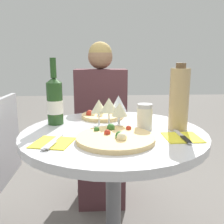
% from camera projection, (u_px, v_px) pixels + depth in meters
% --- Properties ---
extents(dining_table, '(0.87, 0.87, 0.72)m').
position_uv_depth(dining_table, '(113.00, 156.00, 1.21)').
color(dining_table, slate).
rests_on(dining_table, ground_plane).
extents(chair_behind_diner, '(0.44, 0.44, 0.87)m').
position_uv_depth(chair_behind_diner, '(101.00, 137.00, 2.05)').
color(chair_behind_diner, '#ADADB2').
rests_on(chair_behind_diner, ground_plane).
extents(seated_diner, '(0.39, 0.42, 1.18)m').
position_uv_depth(seated_diner, '(101.00, 131.00, 1.89)').
color(seated_diner, '#512D33').
rests_on(seated_diner, ground_plane).
extents(pizza_large, '(0.33, 0.33, 0.05)m').
position_uv_depth(pizza_large, '(117.00, 138.00, 1.04)').
color(pizza_large, '#E5C17F').
rests_on(pizza_large, dining_table).
extents(pizza_small_far, '(0.24, 0.24, 0.05)m').
position_uv_depth(pizza_small_far, '(102.00, 115.00, 1.44)').
color(pizza_small_far, '#E5C17F').
rests_on(pizza_small_far, dining_table).
extents(wine_bottle, '(0.08, 0.08, 0.34)m').
position_uv_depth(wine_bottle, '(55.00, 101.00, 1.28)').
color(wine_bottle, '#23471E').
rests_on(wine_bottle, dining_table).
extents(tall_carafe, '(0.09, 0.09, 0.32)m').
position_uv_depth(tall_carafe, '(179.00, 99.00, 1.17)').
color(tall_carafe, tan).
rests_on(tall_carafe, dining_table).
extents(sugar_shaker, '(0.07, 0.07, 0.12)m').
position_uv_depth(sugar_shaker, '(145.00, 117.00, 1.19)').
color(sugar_shaker, silver).
rests_on(sugar_shaker, dining_table).
extents(wine_glass_back_right, '(0.08, 0.08, 0.15)m').
position_uv_depth(wine_glass_back_right, '(118.00, 104.00, 1.25)').
color(wine_glass_back_right, silver).
rests_on(wine_glass_back_right, dining_table).
extents(wine_glass_back_left, '(0.08, 0.08, 0.13)m').
position_uv_depth(wine_glass_back_left, '(99.00, 107.00, 1.25)').
color(wine_glass_back_left, silver).
rests_on(wine_glass_back_left, dining_table).
extents(wine_glass_front_right, '(0.08, 0.08, 0.13)m').
position_uv_depth(wine_glass_front_right, '(120.00, 110.00, 1.19)').
color(wine_glass_front_right, silver).
rests_on(wine_glass_front_right, dining_table).
extents(wine_glass_center, '(0.08, 0.08, 0.15)m').
position_uv_depth(wine_glass_center, '(109.00, 105.00, 1.22)').
color(wine_glass_center, silver).
rests_on(wine_glass_center, dining_table).
extents(place_setting_left, '(0.18, 0.19, 0.01)m').
position_uv_depth(place_setting_left, '(53.00, 143.00, 1.01)').
color(place_setting_left, yellow).
rests_on(place_setting_left, dining_table).
extents(place_setting_right, '(0.15, 0.19, 0.01)m').
position_uv_depth(place_setting_right, '(182.00, 137.00, 1.07)').
color(place_setting_right, yellow).
rests_on(place_setting_right, dining_table).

